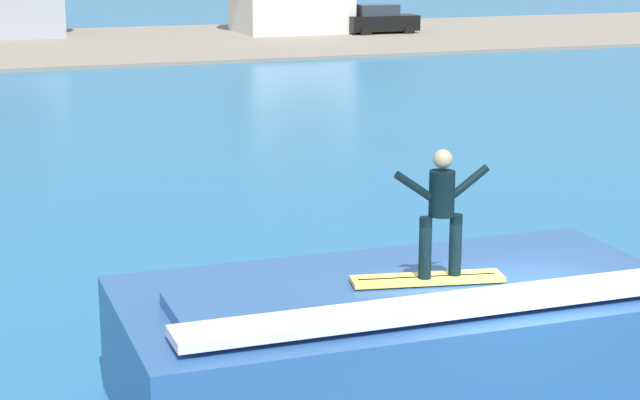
# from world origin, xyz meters

# --- Properties ---
(wave_crest) EXTENTS (7.29, 3.61, 1.77)m
(wave_crest) POSITION_xyz_m (-0.91, 1.40, 0.83)
(wave_crest) COLOR #2C568E
(wave_crest) RESTS_ON ground_plane
(surfboard) EXTENTS (1.97, 0.76, 0.06)m
(surfboard) POSITION_xyz_m (-0.76, 1.04, 1.80)
(surfboard) COLOR #EAD159
(surfboard) RESTS_ON wave_crest
(surfer) EXTENTS (1.28, 0.32, 1.63)m
(surfer) POSITION_xyz_m (-0.62, 0.99, 2.74)
(surfer) COLOR black
(surfer) RESTS_ON surfboard
(shoreline_bank) EXTENTS (120.00, 19.87, 0.18)m
(shoreline_bank) POSITION_xyz_m (0.00, 48.88, 0.09)
(shoreline_bank) COLOR gray
(shoreline_bank) RESTS_ON ground_plane
(car_far_shore) EXTENTS (4.22, 2.04, 1.86)m
(car_far_shore) POSITION_xyz_m (18.86, 49.40, 0.94)
(car_far_shore) COLOR black
(car_far_shore) RESTS_ON ground_plane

